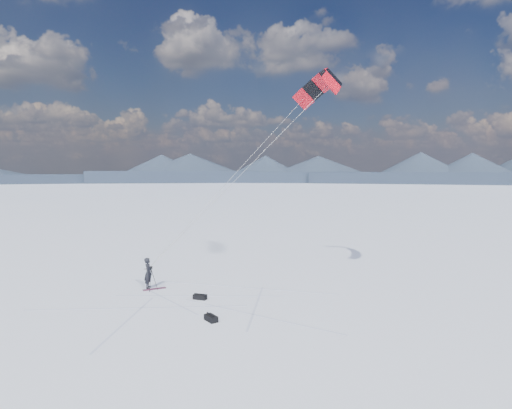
# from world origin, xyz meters

# --- Properties ---
(ground) EXTENTS (1800.00, 1800.00, 0.00)m
(ground) POSITION_xyz_m (0.00, 0.00, 0.00)
(ground) COLOR white
(horizon_hills) EXTENTS (704.00, 704.00, 10.87)m
(horizon_hills) POSITION_xyz_m (-0.00, 0.00, 4.86)
(horizon_hills) COLOR black
(horizon_hills) RESTS_ON ground
(snow_tracks) EXTENTS (17.62, 10.25, 0.01)m
(snow_tracks) POSITION_xyz_m (0.33, 0.01, 0.00)
(snow_tracks) COLOR #ACB5D2
(snow_tracks) RESTS_ON ground
(snowkiter) EXTENTS (0.56, 0.76, 1.92)m
(snowkiter) POSITION_xyz_m (-1.43, 2.47, 0.00)
(snowkiter) COLOR black
(snowkiter) RESTS_ON ground
(snowboard) EXTENTS (1.31, 1.02, 0.04)m
(snowboard) POSITION_xyz_m (-0.96, 2.26, 0.02)
(snowboard) COLOR maroon
(snowboard) RESTS_ON ground
(tripod) EXTENTS (0.68, 0.59, 1.50)m
(tripod) POSITION_xyz_m (-1.04, 1.98, 0.96)
(tripod) COLOR black
(tripod) RESTS_ON ground
(gear_bag_a) EXTENTS (0.82, 0.51, 0.34)m
(gear_bag_a) POSITION_xyz_m (2.37, 0.50, 0.15)
(gear_bag_a) COLOR black
(gear_bag_a) RESTS_ON ground
(gear_bag_b) EXTENTS (0.80, 0.83, 0.36)m
(gear_bag_b) POSITION_xyz_m (3.78, -2.96, 0.16)
(gear_bag_b) COLOR black
(gear_bag_b) RESTS_ON ground
(power_kite) EXTENTS (12.18, 6.35, 12.66)m
(power_kite) POSITION_xyz_m (9.27, 5.76, 12.87)
(power_kite) COLOR red
(power_kite) RESTS_ON ground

